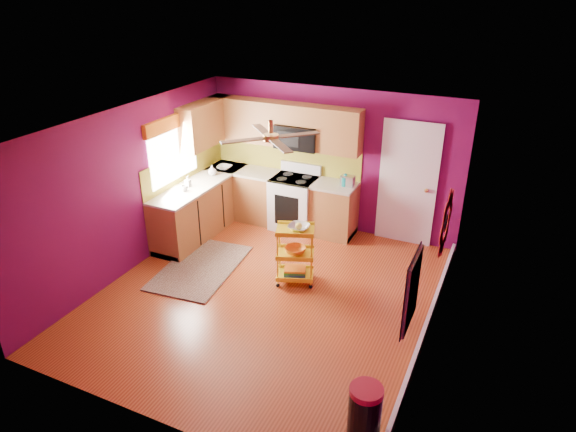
% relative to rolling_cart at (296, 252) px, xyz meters
% --- Properties ---
extents(ground, '(5.00, 5.00, 0.00)m').
position_rel_rolling_cart_xyz_m(ground, '(-0.22, -0.51, -0.50)').
color(ground, maroon).
rests_on(ground, ground).
extents(room_envelope, '(4.54, 5.04, 2.52)m').
position_rel_rolling_cart_xyz_m(room_envelope, '(-0.19, -0.51, 1.13)').
color(room_envelope, '#610B43').
rests_on(room_envelope, ground).
extents(lower_cabinets, '(2.81, 2.31, 0.94)m').
position_rel_rolling_cart_xyz_m(lower_cabinets, '(-1.57, 1.31, -0.07)').
color(lower_cabinets, brown).
rests_on(lower_cabinets, ground).
extents(electric_range, '(0.76, 0.66, 1.13)m').
position_rel_rolling_cart_xyz_m(electric_range, '(-0.77, 1.67, -0.02)').
color(electric_range, white).
rests_on(electric_range, ground).
extents(upper_cabinetry, '(2.80, 2.30, 1.26)m').
position_rel_rolling_cart_xyz_m(upper_cabinetry, '(-1.46, 1.66, 1.30)').
color(upper_cabinetry, brown).
rests_on(upper_cabinetry, ground).
extents(left_window, '(0.08, 1.35, 1.08)m').
position_rel_rolling_cart_xyz_m(left_window, '(-2.44, 0.54, 1.23)').
color(left_window, white).
rests_on(left_window, ground).
extents(panel_door, '(0.95, 0.11, 2.15)m').
position_rel_rolling_cart_xyz_m(panel_door, '(1.13, 1.96, 0.52)').
color(panel_door, white).
rests_on(panel_door, ground).
extents(right_wall_art, '(0.04, 2.74, 1.04)m').
position_rel_rolling_cart_xyz_m(right_wall_art, '(2.01, -0.85, 0.94)').
color(right_wall_art, black).
rests_on(right_wall_art, ground).
extents(ceiling_fan, '(1.01, 1.01, 0.26)m').
position_rel_rolling_cart_xyz_m(ceiling_fan, '(-0.22, -0.31, 1.79)').
color(ceiling_fan, '#BF8C3F').
rests_on(ceiling_fan, ground).
extents(shag_rug, '(1.21, 1.81, 0.02)m').
position_rel_rolling_cart_xyz_m(shag_rug, '(-1.50, -0.27, -0.49)').
color(shag_rug, black).
rests_on(shag_rug, ground).
extents(rolling_cart, '(0.64, 0.56, 0.98)m').
position_rel_rolling_cart_xyz_m(rolling_cart, '(0.00, 0.00, 0.00)').
color(rolling_cart, yellow).
rests_on(rolling_cart, ground).
extents(trash_can, '(0.37, 0.39, 0.63)m').
position_rel_rolling_cart_xyz_m(trash_can, '(1.77, -2.31, -0.19)').
color(trash_can, black).
rests_on(trash_can, ground).
extents(teal_kettle, '(0.18, 0.18, 0.21)m').
position_rel_rolling_cart_xyz_m(teal_kettle, '(0.13, 1.73, 0.52)').
color(teal_kettle, '#128988').
rests_on(teal_kettle, lower_cabinets).
extents(toaster, '(0.22, 0.15, 0.18)m').
position_rel_rolling_cart_xyz_m(toaster, '(0.18, 1.72, 0.53)').
color(toaster, beige).
rests_on(toaster, lower_cabinets).
extents(soap_bottle_a, '(0.08, 0.08, 0.18)m').
position_rel_rolling_cart_xyz_m(soap_bottle_a, '(-2.23, 0.57, 0.53)').
color(soap_bottle_a, '#EA3F72').
rests_on(soap_bottle_a, lower_cabinets).
extents(soap_bottle_b, '(0.14, 0.14, 0.18)m').
position_rel_rolling_cart_xyz_m(soap_bottle_b, '(-2.15, 1.19, 0.53)').
color(soap_bottle_b, white).
rests_on(soap_bottle_b, lower_cabinets).
extents(counter_dish, '(0.26, 0.26, 0.06)m').
position_rel_rolling_cart_xyz_m(counter_dish, '(-2.11, 1.55, 0.47)').
color(counter_dish, white).
rests_on(counter_dish, lower_cabinets).
extents(counter_cup, '(0.12, 0.12, 0.09)m').
position_rel_rolling_cart_xyz_m(counter_cup, '(-2.17, 0.38, 0.48)').
color(counter_cup, white).
rests_on(counter_cup, lower_cabinets).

